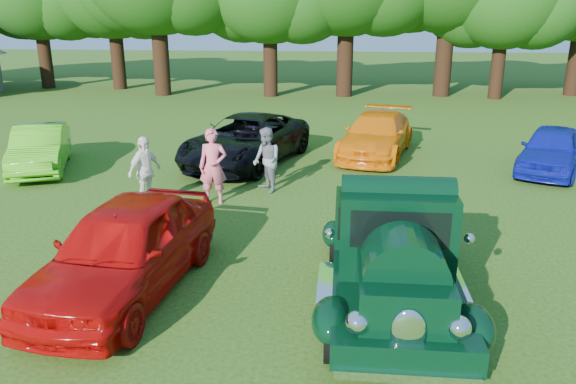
# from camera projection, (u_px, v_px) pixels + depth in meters

# --- Properties ---
(ground) EXTENTS (120.00, 120.00, 0.00)m
(ground) POSITION_uv_depth(u_px,v_px,m) (337.00, 290.00, 9.74)
(ground) COLOR #244911
(ground) RESTS_ON ground
(hero_pickup) EXTENTS (2.43, 5.23, 2.04)m
(hero_pickup) POSITION_uv_depth(u_px,v_px,m) (392.00, 252.00, 9.11)
(hero_pickup) COLOR black
(hero_pickup) RESTS_ON ground
(red_convertible) EXTENTS (2.44, 4.88, 1.60)m
(red_convertible) POSITION_uv_depth(u_px,v_px,m) (125.00, 248.00, 9.48)
(red_convertible) COLOR #B00907
(red_convertible) RESTS_ON ground
(back_car_lime) EXTENTS (2.79, 4.29, 1.34)m
(back_car_lime) POSITION_uv_depth(u_px,v_px,m) (40.00, 148.00, 16.89)
(back_car_lime) COLOR #48B918
(back_car_lime) RESTS_ON ground
(back_car_black) EXTENTS (4.03, 5.93, 1.51)m
(back_car_black) POSITION_uv_depth(u_px,v_px,m) (246.00, 140.00, 17.60)
(back_car_black) COLOR black
(back_car_black) RESTS_ON ground
(back_car_orange) EXTENTS (3.04, 5.12, 1.39)m
(back_car_orange) POSITION_uv_depth(u_px,v_px,m) (376.00, 135.00, 18.59)
(back_car_orange) COLOR orange
(back_car_orange) RESTS_ON ground
(back_car_blue) EXTENTS (3.17, 4.30, 1.36)m
(back_car_blue) POSITION_uv_depth(u_px,v_px,m) (552.00, 150.00, 16.70)
(back_car_blue) COLOR #0E179F
(back_car_blue) RESTS_ON ground
(spectator_pink) EXTENTS (0.75, 0.54, 1.89)m
(spectator_pink) POSITION_uv_depth(u_px,v_px,m) (213.00, 167.00, 13.88)
(spectator_pink) COLOR #EE6276
(spectator_pink) RESTS_ON ground
(spectator_grey) EXTENTS (1.00, 1.06, 1.73)m
(spectator_grey) POSITION_uv_depth(u_px,v_px,m) (267.00, 160.00, 14.78)
(spectator_grey) COLOR gray
(spectator_grey) RESTS_ON ground
(spectator_white) EXTENTS (0.83, 1.10, 1.74)m
(spectator_white) POSITION_uv_depth(u_px,v_px,m) (145.00, 171.00, 13.76)
(spectator_white) COLOR white
(spectator_white) RESTS_ON ground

